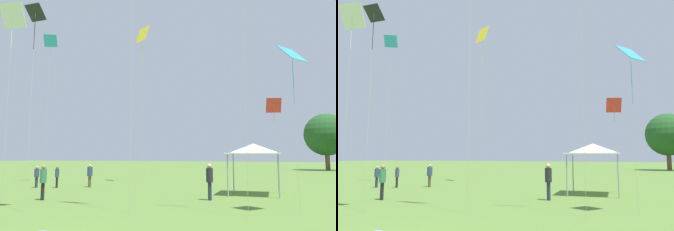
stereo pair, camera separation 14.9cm
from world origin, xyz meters
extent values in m
cylinder|color=#282D42|center=(-12.97, 12.39, 0.38)|extent=(0.26, 0.26, 0.75)
cylinder|color=#334260|center=(-12.97, 12.39, 1.05)|extent=(0.47, 0.47, 0.60)
sphere|color=tan|center=(-12.97, 12.39, 1.44)|extent=(0.20, 0.20, 0.20)
cylinder|color=black|center=(-11.55, 12.92, 0.37)|extent=(0.21, 0.21, 0.75)
cylinder|color=#334260|center=(-11.55, 12.92, 1.05)|extent=(0.38, 0.38, 0.59)
sphere|color=brown|center=(-11.55, 12.92, 1.43)|extent=(0.20, 0.20, 0.20)
cylinder|color=brown|center=(-9.69, 14.28, 0.41)|extent=(0.25, 0.25, 0.81)
cylinder|color=#334260|center=(-9.69, 14.28, 1.14)|extent=(0.45, 0.45, 0.64)
sphere|color=#DBAD89|center=(-9.69, 14.28, 1.55)|extent=(0.22, 0.22, 0.22)
cylinder|color=black|center=(-7.34, 7.33, 0.44)|extent=(0.23, 0.23, 0.88)
cylinder|color=#387A51|center=(-7.34, 7.33, 1.23)|extent=(0.42, 0.42, 0.70)
sphere|color=#A37556|center=(-7.34, 7.33, 1.68)|extent=(0.24, 0.24, 0.24)
cylinder|color=#282D42|center=(0.53, 10.78, 0.46)|extent=(0.25, 0.25, 0.91)
cylinder|color=#232328|center=(0.53, 10.78, 1.27)|extent=(0.45, 0.45, 0.72)
sphere|color=#DBAD89|center=(0.53, 10.78, 1.74)|extent=(0.25, 0.25, 0.25)
cube|color=white|center=(2.22, 14.29, 2.40)|extent=(3.36, 3.36, 0.08)
cone|color=white|center=(2.22, 14.29, 2.72)|extent=(3.19, 3.19, 0.55)
cylinder|color=#99999E|center=(0.70, 15.52, 1.18)|extent=(0.07, 0.07, 2.36)
cylinder|color=#99999E|center=(3.44, 15.80, 1.18)|extent=(0.07, 0.07, 2.36)
cylinder|color=#99999E|center=(0.99, 12.78, 1.18)|extent=(0.07, 0.07, 2.36)
cylinder|color=#99999E|center=(3.73, 13.07, 1.18)|extent=(0.07, 0.07, 2.36)
cylinder|color=#BCB7A8|center=(3.20, 6.80, 5.58)|extent=(0.01, 0.01, 11.14)
cube|color=#339EDB|center=(4.91, 8.09, 6.36)|extent=(1.17, 1.26, 0.74)
cylinder|color=#339EDB|center=(4.91, 8.09, 5.15)|extent=(0.02, 0.02, 1.72)
cylinder|color=#BCB7A8|center=(4.91, 8.09, 3.18)|extent=(0.01, 0.01, 6.36)
cylinder|color=#BCB7A8|center=(-1.15, 5.59, 6.23)|extent=(0.01, 0.01, 12.45)
cube|color=#339EDB|center=(-15.81, 16.02, 12.66)|extent=(1.31, 1.15, 0.96)
cylinder|color=#339EDB|center=(-15.81, 16.02, 11.76)|extent=(0.02, 0.02, 0.99)
cylinder|color=#BCB7A8|center=(-15.81, 16.02, 6.33)|extent=(0.01, 0.01, 12.65)
cube|color=#1E2328|center=(-5.14, 4.21, 8.38)|extent=(0.81, 0.62, 0.56)
cylinder|color=#1E2328|center=(-5.14, 4.21, 7.43)|extent=(0.02, 0.02, 1.38)
cylinder|color=#BCB7A8|center=(-5.14, 4.21, 4.19)|extent=(0.01, 0.01, 8.38)
cube|color=white|center=(-8.24, 5.64, 9.41)|extent=(1.36, 0.83, 1.15)
cylinder|color=white|center=(-8.24, 5.64, 8.31)|extent=(0.02, 0.02, 1.31)
cylinder|color=#BCB7A8|center=(-8.24, 5.64, 4.70)|extent=(0.01, 0.01, 9.40)
cube|color=yellow|center=(-8.08, 19.19, 13.16)|extent=(1.55, 1.12, 1.43)
cylinder|color=yellow|center=(-8.08, 19.19, 11.62)|extent=(0.02, 0.02, 2.04)
cylinder|color=#BCB7A8|center=(-8.08, 19.19, 6.58)|extent=(0.01, 0.01, 13.16)
cube|color=red|center=(2.61, 22.72, 6.51)|extent=(1.31, 0.82, 1.20)
cylinder|color=red|center=(2.61, 22.72, 5.60)|extent=(0.02, 0.02, 0.95)
cylinder|color=#BCB7A8|center=(2.61, 22.72, 3.26)|extent=(0.01, 0.01, 6.51)
cylinder|color=brown|center=(7.49, 54.93, 1.99)|extent=(0.73, 0.73, 3.99)
sphere|color=#235123|center=(7.49, 54.93, 5.92)|extent=(7.04, 7.04, 7.04)
camera|label=1|loc=(5.53, -5.73, 2.20)|focal=35.00mm
camera|label=2|loc=(5.67, -5.67, 2.20)|focal=35.00mm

